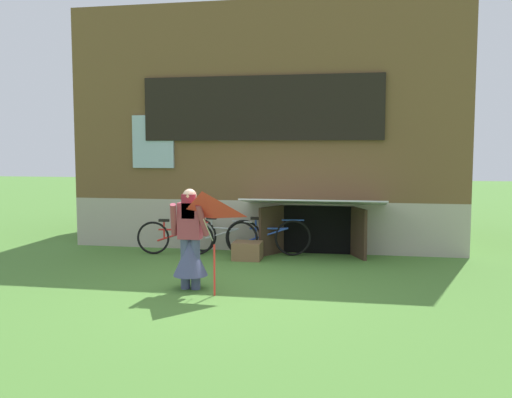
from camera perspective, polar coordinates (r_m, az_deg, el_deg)
The scene contains 8 objects.
ground_plane at distance 8.55m, azimuth -2.94°, elevation -9.07°, with size 60.00×60.00×0.00m, color #4C7F33.
log_house at distance 13.53m, azimuth 2.23°, elevation 7.03°, with size 8.18×5.77×5.08m.
person at distance 8.35m, azimuth -6.82°, elevation -4.99°, with size 0.60×0.52×1.52m.
kite at distance 7.70m, azimuth -5.56°, elevation -1.78°, with size 0.77×0.81×1.42m.
bicycle_blue at distance 10.90m, azimuth 1.25°, elevation -3.95°, with size 1.67×0.31×0.77m.
bicycle_silver at distance 11.13m, azimuth -3.58°, elevation -3.84°, with size 1.57×0.45×0.73m.
bicycle_red at distance 11.14m, azimuth -8.36°, elevation -3.94°, with size 1.55×0.20×0.71m.
wooden_crate at distance 10.55m, azimuth -0.88°, elevation -5.36°, with size 0.54×0.46×0.34m, color brown.
Camera 1 is at (1.91, -8.06, 2.11)m, focal length 38.70 mm.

